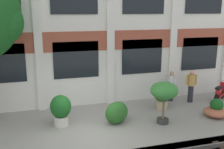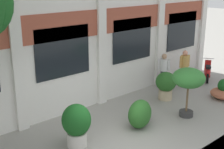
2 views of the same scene
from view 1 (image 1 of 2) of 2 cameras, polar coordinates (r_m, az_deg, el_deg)
The scene contains 10 objects.
ground_plane at distance 10.04m, azimuth -4.76°, elevation -12.82°, with size 80.00×80.00×0.00m, color gray.
apartment_facade at distance 12.24m, azimuth -8.29°, elevation 12.85°, with size 16.71×0.64×8.65m.
potted_plant_wide_bowl at distance 12.29m, azimuth 21.72°, elevation -7.19°, with size 1.06×1.06×0.80m.
potted_plant_ribbed_drum at distance 12.41m, azimuth 10.91°, elevation -4.54°, with size 0.81×0.81×1.11m.
potted_plant_tall_urn at distance 10.62m, azimuth 11.27°, elevation -3.78°, with size 1.11×1.11×1.73m.
potted_plant_fluted_column at distance 10.59m, azimuth -11.09°, elevation -7.39°, with size 0.83×0.83×1.27m.
scooter_near_curb at distance 14.33m, azimuth 22.39°, elevation -3.63°, with size 1.20×0.85×0.98m.
resident_by_doorway at distance 13.49m, azimuth 12.76°, elevation -2.25°, with size 0.34×0.51×1.54m.
resident_watching_tracks at distance 13.54m, azimuth 16.84°, elevation -2.22°, with size 0.52×0.34×1.63m.
topiary_hedge at distance 10.72m, azimuth 1.04°, elevation -8.30°, with size 1.03×0.70×0.90m, color #286023.
Camera 1 is at (-1.66, -8.80, 4.53)m, focal length 42.00 mm.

